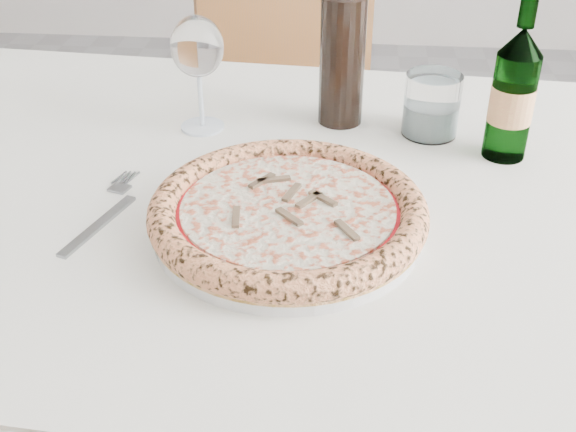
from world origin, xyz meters
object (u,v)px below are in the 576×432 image
(plate, at_px, (288,224))
(wine_glass, at_px, (197,50))
(chair_far, at_px, (299,104))
(pizza, at_px, (288,211))
(tumbler, at_px, (431,109))
(beer_bottle, at_px, (513,94))
(wine_bottle, at_px, (343,48))
(dining_table, at_px, (295,246))

(plate, xyz_separation_m, wine_glass, (-0.15, 0.26, 0.11))
(chair_far, relative_size, pizza, 2.94)
(wine_glass, distance_m, tumbler, 0.34)
(beer_bottle, height_order, wine_bottle, wine_bottle)
(pizza, xyz_separation_m, wine_glass, (-0.15, 0.26, 0.09))
(wine_glass, xyz_separation_m, wine_bottle, (0.20, 0.04, -0.01))
(dining_table, relative_size, chair_far, 1.59)
(tumbler, bearing_deg, wine_glass, -177.86)
(chair_far, relative_size, wine_bottle, 3.52)
(dining_table, bearing_deg, tumbler, 43.84)
(plate, relative_size, wine_glass, 1.84)
(dining_table, bearing_deg, wine_glass, 133.16)
(tumbler, bearing_deg, pizza, -123.33)
(chair_far, distance_m, wine_glass, 0.70)
(pizza, bearing_deg, tumbler, 56.67)
(wine_bottle, bearing_deg, tumbler, -13.36)
(plate, distance_m, tumbler, 0.33)
(wine_glass, bearing_deg, chair_far, 81.00)
(wine_bottle, bearing_deg, dining_table, -103.75)
(dining_table, distance_m, wine_glass, 0.30)
(wine_glass, distance_m, wine_bottle, 0.20)
(wine_glass, relative_size, wine_bottle, 0.63)
(wine_glass, relative_size, beer_bottle, 0.75)
(plate, height_order, beer_bottle, beer_bottle)
(pizza, xyz_separation_m, beer_bottle, (0.27, 0.21, 0.06))
(wine_bottle, bearing_deg, pizza, -99.30)
(beer_bottle, bearing_deg, plate, -142.26)
(tumbler, bearing_deg, beer_bottle, -31.89)
(wine_bottle, bearing_deg, chair_far, 100.39)
(wine_glass, distance_m, beer_bottle, 0.43)
(pizza, height_order, beer_bottle, beer_bottle)
(chair_far, xyz_separation_m, wine_glass, (-0.10, -0.60, 0.34))
(plate, distance_m, wine_glass, 0.32)
(dining_table, xyz_separation_m, wine_glass, (-0.15, 0.16, 0.21))
(dining_table, distance_m, plate, 0.14)
(wine_glass, height_order, tumbler, wine_glass)
(tumbler, height_order, wine_bottle, wine_bottle)
(dining_table, bearing_deg, wine_bottle, 76.25)
(plate, distance_m, beer_bottle, 0.36)
(dining_table, distance_m, beer_bottle, 0.35)
(dining_table, distance_m, chair_far, 0.78)
(pizza, bearing_deg, beer_bottle, 37.74)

